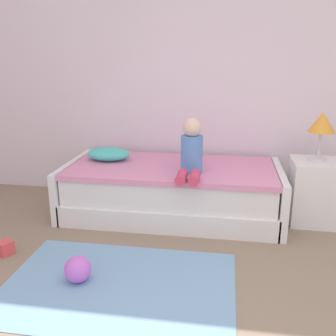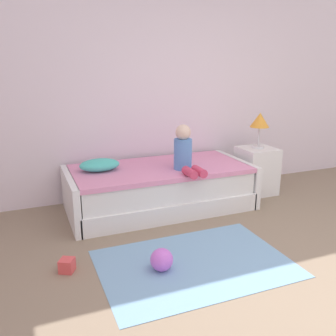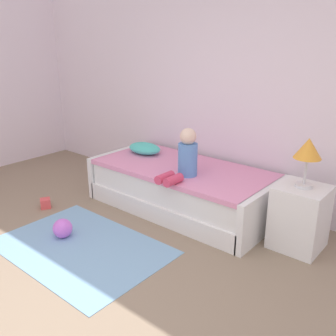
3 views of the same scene
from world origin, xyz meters
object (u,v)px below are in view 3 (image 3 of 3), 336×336
nightstand (300,217)px  table_lamp (308,151)px  toy_ball (63,228)px  toy_block (45,203)px  bed (182,188)px  pillow (145,148)px  child_figure (185,157)px

nightstand → table_lamp: table_lamp is taller
toy_ball → toy_block: 0.77m
toy_block → bed: bearing=40.3°
table_lamp → pillow: 2.06m
nightstand → toy_ball: 2.26m
nightstand → child_figure: (-1.14, -0.25, 0.40)m
toy_ball → toy_block: size_ratio=1.71×
bed → toy_ball: size_ratio=11.13×
child_figure → toy_block: 1.74m
child_figure → toy_ball: size_ratio=2.69×
nightstand → child_figure: child_figure is taller
toy_block → nightstand: bearing=22.2°
table_lamp → toy_ball: size_ratio=2.37×
pillow → nightstand: bearing=-2.2°
table_lamp → toy_ball: table_lamp is taller
table_lamp → bed: bearing=-179.1°
bed → table_lamp: bearing=0.9°
pillow → toy_ball: pillow is taller
nightstand → toy_block: 2.76m
bed → pillow: size_ratio=4.80×
pillow → toy_ball: 1.48m
child_figure → pillow: 0.95m
nightstand → pillow: size_ratio=1.36×
child_figure → toy_block: bearing=-150.7°
child_figure → toy_ball: child_figure is taller
bed → toy_ball: 1.38m
bed → nightstand: (1.35, 0.02, 0.05)m
table_lamp → child_figure: (-1.14, -0.25, -0.23)m
nightstand → child_figure: bearing=-167.6°
pillow → toy_ball: bearing=-82.0°
table_lamp → nightstand: bearing=0.0°
child_figure → toy_block: size_ratio=4.61×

